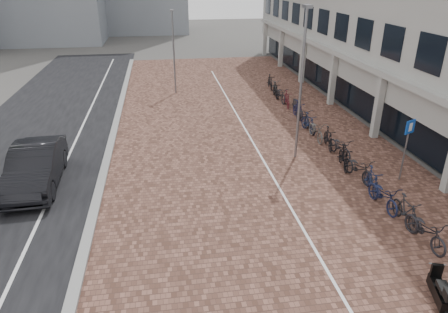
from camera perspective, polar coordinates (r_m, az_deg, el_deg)
ground at (r=12.20m, az=4.61°, el=-17.42°), size 140.00×140.00×0.00m
plaza_brick at (r=22.73m, az=2.63°, el=3.61°), size 14.50×42.00×0.04m
street_asphalt at (r=23.29m, az=-24.97°, el=1.75°), size 8.00×50.00×0.03m
curb at (r=22.46m, az=-15.44°, el=2.61°), size 0.35×42.00×0.14m
lane_line at (r=22.79m, az=-20.16°, el=2.15°), size 0.12×44.00×0.00m
parking_line at (r=22.76m, az=3.13°, el=3.69°), size 0.10×30.00×0.00m
car_dark at (r=18.39m, az=-25.04°, el=-1.26°), size 2.03×5.22×1.69m
scooter_mid at (r=12.65m, az=28.19°, el=-16.25°), size 0.84×1.46×0.96m
parking_sign at (r=18.22m, az=24.43°, el=2.13°), size 0.53×0.27×2.73m
lamp_near at (r=18.64m, az=10.76°, el=9.50°), size 0.12×0.12×6.85m
lamp_far at (r=29.68m, az=-7.08°, el=14.23°), size 0.12×0.12×5.76m
bike_row at (r=22.38m, az=12.86°, el=4.05°), size 1.32×21.45×1.05m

